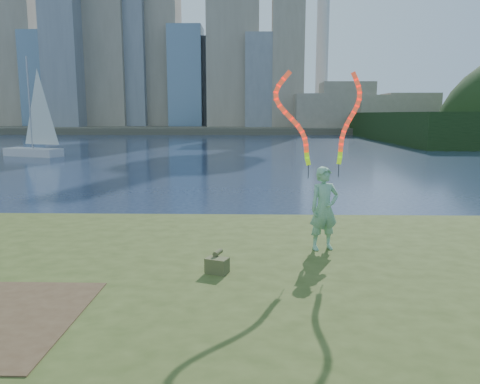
{
  "coord_description": "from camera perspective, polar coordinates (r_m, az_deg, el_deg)",
  "views": [
    {
      "loc": [
        1.98,
        -9.58,
        3.79
      ],
      "look_at": [
        1.71,
        1.0,
        2.02
      ],
      "focal_mm": 35.0,
      "sensor_mm": 36.0,
      "label": 1
    }
  ],
  "objects": [
    {
      "name": "canvas_bag",
      "position": [
        9.01,
        -2.8,
        -8.82
      ],
      "size": [
        0.48,
        0.54,
        0.39
      ],
      "rotation": [
        0.0,
        0.0,
        -0.36
      ],
      "color": "#494C27",
      "rests_on": "grassy_knoll"
    },
    {
      "name": "grassy_knoll",
      "position": [
        8.3,
        -12.95,
        -15.33
      ],
      "size": [
        20.0,
        18.0,
        0.8
      ],
      "color": "#384719",
      "rests_on": "ground"
    },
    {
      "name": "far_shore",
      "position": [
        104.64,
        0.39,
        7.77
      ],
      "size": [
        320.0,
        40.0,
        1.2
      ],
      "primitive_type": "cube",
      "color": "#4B4637",
      "rests_on": "ground"
    },
    {
      "name": "woman_with_ribbons",
      "position": [
        10.43,
        10.25,
        0.53
      ],
      "size": [
        2.03,
        0.8,
        4.21
      ],
      "rotation": [
        0.0,
        0.0,
        0.33
      ],
      "color": "#1D7540",
      "rests_on": "grassy_knoll"
    },
    {
      "name": "sailboat",
      "position": [
        46.07,
        -23.73,
        5.89
      ],
      "size": [
        5.77,
        3.59,
        8.84
      ],
      "rotation": [
        0.0,
        0.0,
        -0.36
      ],
      "color": "silver",
      "rests_on": "ground"
    },
    {
      "name": "ground",
      "position": [
        10.49,
        -9.73,
        -11.82
      ],
      "size": [
        320.0,
        320.0,
        0.0
      ],
      "primitive_type": "plane",
      "color": "#1A2741",
      "rests_on": "ground"
    }
  ]
}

